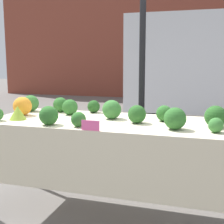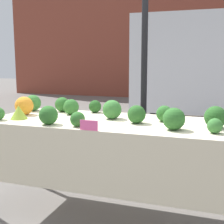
% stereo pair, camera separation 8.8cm
% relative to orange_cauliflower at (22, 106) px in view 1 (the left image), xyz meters
% --- Properties ---
extents(ground_plane, '(40.00, 40.00, 0.00)m').
position_rel_orange_cauliflower_xyz_m(ground_plane, '(0.94, -0.01, -1.01)').
color(ground_plane, slate).
extents(building_facade, '(16.00, 0.60, 6.78)m').
position_rel_orange_cauliflower_xyz_m(building_facade, '(0.94, 9.90, 2.38)').
color(building_facade, brown).
rests_on(building_facade, ground_plane).
extents(tent_pole, '(0.07, 0.07, 2.74)m').
position_rel_orange_cauliflower_xyz_m(tent_pole, '(1.05, 0.78, 0.36)').
color(tent_pole, black).
rests_on(tent_pole, ground_plane).
extents(market_table, '(2.28, 0.92, 0.92)m').
position_rel_orange_cauliflower_xyz_m(market_table, '(0.94, -0.08, -0.20)').
color(market_table, beige).
rests_on(market_table, ground_plane).
extents(orange_cauliflower, '(0.19, 0.19, 0.19)m').
position_rel_orange_cauliflower_xyz_m(orange_cauliflower, '(0.00, 0.00, 0.00)').
color(orange_cauliflower, orange).
rests_on(orange_cauliflower, market_table).
extents(romanesco_head, '(0.16, 0.16, 0.13)m').
position_rel_orange_cauliflower_xyz_m(romanesco_head, '(0.09, -0.21, -0.03)').
color(romanesco_head, '#93B238').
rests_on(romanesco_head, market_table).
extents(broccoli_head_1, '(0.18, 0.18, 0.18)m').
position_rel_orange_cauliflower_xyz_m(broccoli_head_1, '(1.53, -0.22, -0.00)').
color(broccoli_head_1, '#2D6628').
rests_on(broccoli_head_1, market_table).
extents(broccoli_head_2, '(0.16, 0.16, 0.16)m').
position_rel_orange_cauliflower_xyz_m(broccoli_head_2, '(0.44, 0.17, -0.01)').
color(broccoli_head_2, '#2D6628').
rests_on(broccoli_head_2, market_table).
extents(broccoli_head_3, '(0.13, 0.13, 0.13)m').
position_rel_orange_cauliflower_xyz_m(broccoli_head_3, '(0.76, -0.35, -0.03)').
color(broccoli_head_3, '#2D6628').
rests_on(broccoli_head_3, market_table).
extents(broccoli_head_4, '(0.16, 0.16, 0.16)m').
position_rel_orange_cauliflower_xyz_m(broccoli_head_4, '(0.48, -0.35, -0.01)').
color(broccoli_head_4, '#2D6628').
rests_on(broccoli_head_4, market_table).
extents(broccoli_head_5, '(0.13, 0.13, 0.13)m').
position_rel_orange_cauliflower_xyz_m(broccoli_head_5, '(0.62, 0.37, -0.03)').
color(broccoli_head_5, '#23511E').
rests_on(broccoli_head_5, market_table).
extents(broccoli_head_6, '(0.18, 0.18, 0.18)m').
position_rel_orange_cauliflower_xyz_m(broccoli_head_6, '(1.84, -0.04, -0.00)').
color(broccoli_head_6, '#285B23').
rests_on(broccoli_head_6, market_table).
extents(broccoli_head_7, '(0.16, 0.16, 0.16)m').
position_rel_orange_cauliflower_xyz_m(broccoli_head_7, '(0.27, 0.31, -0.01)').
color(broccoli_head_7, '#2D6628').
rests_on(broccoli_head_7, market_table).
extents(broccoli_head_8, '(0.12, 0.12, 0.12)m').
position_rel_orange_cauliflower_xyz_m(broccoli_head_8, '(1.84, -0.24, -0.04)').
color(broccoli_head_8, '#387533').
rests_on(broccoli_head_8, market_table).
extents(broccoli_head_9, '(0.18, 0.18, 0.18)m').
position_rel_orange_cauliflower_xyz_m(broccoli_head_9, '(-0.06, 0.26, -0.01)').
color(broccoli_head_9, '#387533').
rests_on(broccoli_head_9, market_table).
extents(broccoli_head_10, '(0.15, 0.15, 0.15)m').
position_rel_orange_cauliflower_xyz_m(broccoli_head_10, '(1.40, 0.11, -0.02)').
color(broccoli_head_10, '#2D6628').
rests_on(broccoli_head_10, market_table).
extents(broccoli_head_11, '(0.18, 0.18, 0.18)m').
position_rel_orange_cauliflower_xyz_m(broccoli_head_11, '(0.91, 0.08, -0.00)').
color(broccoli_head_11, '#387533').
rests_on(broccoli_head_11, market_table).
extents(broccoli_head_12, '(0.16, 0.16, 0.16)m').
position_rel_orange_cauliflower_xyz_m(broccoli_head_12, '(1.19, -0.06, -0.01)').
color(broccoli_head_12, '#285B23').
rests_on(broccoli_head_12, market_table).
extents(price_sign, '(0.15, 0.01, 0.08)m').
position_rel_orange_cauliflower_xyz_m(price_sign, '(0.90, -0.45, -0.05)').
color(price_sign, '#F45B9E').
rests_on(price_sign, market_table).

